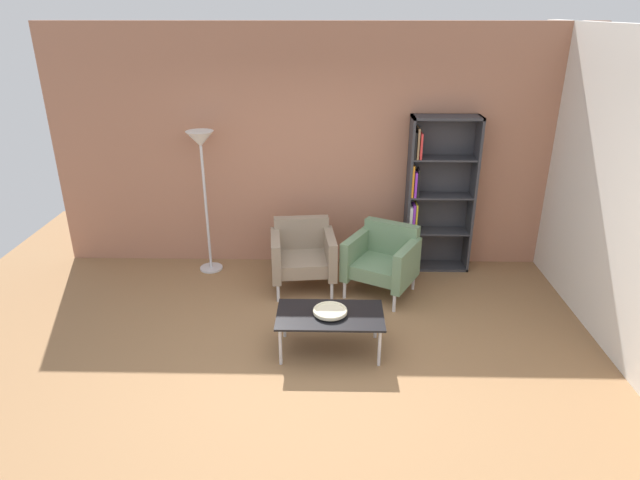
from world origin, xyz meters
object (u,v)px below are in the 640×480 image
(bookshelf_tall, at_px, (434,197))
(armchair_corner_red, at_px, (383,259))
(coffee_table_low, at_px, (330,317))
(decorative_bowl, at_px, (330,311))
(floor_lamp_torchiere, at_px, (202,156))
(armchair_by_bookshelf, at_px, (303,254))

(bookshelf_tall, xyz_separation_m, armchair_corner_red, (-0.66, -0.69, -0.51))
(coffee_table_low, bearing_deg, decorative_bowl, 33.69)
(bookshelf_tall, bearing_deg, floor_lamp_torchiere, -177.02)
(decorative_bowl, distance_m, armchair_by_bookshelf, 1.36)
(floor_lamp_torchiere, bearing_deg, decorative_bowl, -49.19)
(decorative_bowl, height_order, floor_lamp_torchiere, floor_lamp_torchiere)
(bookshelf_tall, relative_size, armchair_by_bookshelf, 2.42)
(coffee_table_low, bearing_deg, armchair_corner_red, 63.61)
(decorative_bowl, bearing_deg, armchair_corner_red, 63.61)
(coffee_table_low, bearing_deg, bookshelf_tall, 56.41)
(bookshelf_tall, relative_size, coffee_table_low, 1.90)
(bookshelf_tall, height_order, floor_lamp_torchiere, bookshelf_tall)
(armchair_by_bookshelf, xyz_separation_m, floor_lamp_torchiere, (-1.18, 0.42, 1.03))
(floor_lamp_torchiere, bearing_deg, bookshelf_tall, 2.98)
(armchair_corner_red, bearing_deg, armchair_by_bookshelf, -159.39)
(coffee_table_low, relative_size, decorative_bowl, 3.12)
(armchair_by_bookshelf, height_order, floor_lamp_torchiere, floor_lamp_torchiere)
(coffee_table_low, distance_m, decorative_bowl, 0.07)
(bookshelf_tall, relative_size, decorative_bowl, 5.94)
(bookshelf_tall, bearing_deg, coffee_table_low, -123.59)
(coffee_table_low, relative_size, armchair_corner_red, 1.08)
(armchair_by_bookshelf, bearing_deg, decorative_bowl, -82.74)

